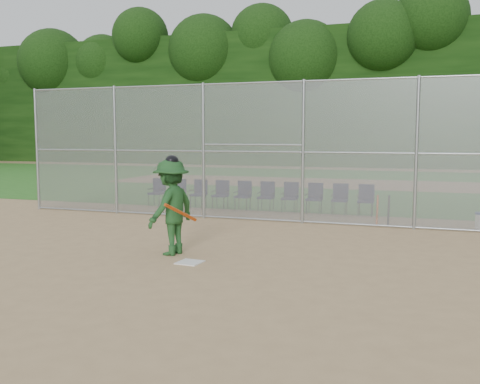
% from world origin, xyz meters
% --- Properties ---
extents(ground, '(100.00, 100.00, 0.00)m').
position_xyz_m(ground, '(0.00, 0.00, 0.00)').
color(ground, tan).
rests_on(ground, ground).
extents(grass_strip, '(100.00, 100.00, 0.00)m').
position_xyz_m(grass_strip, '(0.00, 18.00, 0.01)').
color(grass_strip, '#2B6B20').
rests_on(grass_strip, ground).
extents(dirt_patch_far, '(24.00, 24.00, 0.00)m').
position_xyz_m(dirt_patch_far, '(0.00, 18.00, 0.01)').
color(dirt_patch_far, tan).
rests_on(dirt_patch_far, ground).
extents(backstop_fence, '(16.09, 0.09, 4.00)m').
position_xyz_m(backstop_fence, '(0.00, 5.00, 2.07)').
color(backstop_fence, gray).
rests_on(backstop_fence, ground).
extents(treeline, '(81.00, 60.00, 11.00)m').
position_xyz_m(treeline, '(0.00, 20.00, 5.50)').
color(treeline, black).
rests_on(treeline, ground).
extents(home_plate, '(0.49, 0.49, 0.02)m').
position_xyz_m(home_plate, '(-0.05, -0.36, 0.01)').
color(home_plate, white).
rests_on(home_plate, ground).
extents(batter_at_plate, '(1.10, 1.47, 2.06)m').
position_xyz_m(batter_at_plate, '(-0.72, 0.22, 1.00)').
color(batter_at_plate, '#1E4B21').
rests_on(batter_at_plate, ground).
extents(spare_bats, '(0.36, 0.27, 0.84)m').
position_xyz_m(spare_bats, '(3.17, 5.30, 0.42)').
color(spare_bats, '#D84C14').
rests_on(spare_bats, ground).
extents(chair_0, '(0.54, 0.52, 0.96)m').
position_xyz_m(chair_0, '(-4.63, 6.98, 0.48)').
color(chair_0, '#100F37').
rests_on(chair_0, ground).
extents(chair_1, '(0.54, 0.52, 0.96)m').
position_xyz_m(chair_1, '(-3.83, 6.98, 0.48)').
color(chair_1, '#100F37').
rests_on(chair_1, ground).
extents(chair_2, '(0.54, 0.52, 0.96)m').
position_xyz_m(chair_2, '(-3.04, 6.98, 0.48)').
color(chair_2, '#100F37').
rests_on(chair_2, ground).
extents(chair_3, '(0.54, 0.52, 0.96)m').
position_xyz_m(chair_3, '(-2.24, 6.98, 0.48)').
color(chair_3, '#100F37').
rests_on(chair_3, ground).
extents(chair_4, '(0.54, 0.52, 0.96)m').
position_xyz_m(chair_4, '(-1.44, 6.98, 0.48)').
color(chair_4, '#100F37').
rests_on(chair_4, ground).
extents(chair_5, '(0.54, 0.52, 0.96)m').
position_xyz_m(chair_5, '(-0.65, 6.98, 0.48)').
color(chair_5, '#100F37').
rests_on(chair_5, ground).
extents(chair_6, '(0.54, 0.52, 0.96)m').
position_xyz_m(chair_6, '(0.15, 6.98, 0.48)').
color(chair_6, '#100F37').
rests_on(chair_6, ground).
extents(chair_7, '(0.54, 0.52, 0.96)m').
position_xyz_m(chair_7, '(0.95, 6.98, 0.48)').
color(chair_7, '#100F37').
rests_on(chair_7, ground).
extents(chair_8, '(0.54, 0.52, 0.96)m').
position_xyz_m(chair_8, '(1.75, 6.98, 0.48)').
color(chair_8, '#100F37').
rests_on(chair_8, ground).
extents(chair_9, '(0.54, 0.52, 0.96)m').
position_xyz_m(chair_9, '(2.54, 6.98, 0.48)').
color(chair_9, '#100F37').
rests_on(chair_9, ground).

